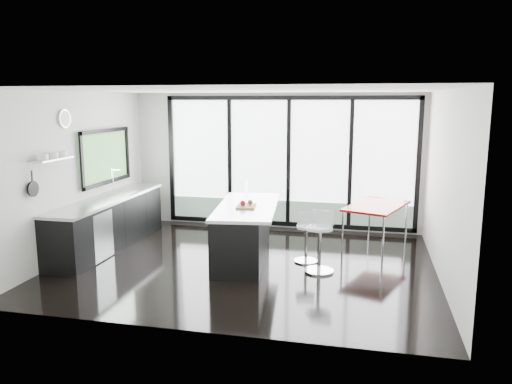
% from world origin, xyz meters
% --- Properties ---
extents(floor, '(6.00, 5.00, 0.00)m').
position_xyz_m(floor, '(0.00, 0.00, 0.00)').
color(floor, black).
rests_on(floor, ground).
extents(ceiling, '(6.00, 5.00, 0.00)m').
position_xyz_m(ceiling, '(0.00, 0.00, 2.80)').
color(ceiling, white).
rests_on(ceiling, wall_back).
extents(wall_back, '(6.00, 0.09, 2.80)m').
position_xyz_m(wall_back, '(0.27, 2.47, 1.27)').
color(wall_back, silver).
rests_on(wall_back, ground).
extents(wall_front, '(6.00, 0.00, 2.80)m').
position_xyz_m(wall_front, '(0.00, -2.50, 1.40)').
color(wall_front, silver).
rests_on(wall_front, ground).
extents(wall_left, '(0.26, 5.00, 2.80)m').
position_xyz_m(wall_left, '(-2.97, 0.27, 1.56)').
color(wall_left, silver).
rests_on(wall_left, ground).
extents(wall_right, '(0.00, 5.00, 2.80)m').
position_xyz_m(wall_right, '(3.00, 0.00, 1.40)').
color(wall_right, silver).
rests_on(wall_right, ground).
extents(counter_cabinets, '(0.69, 3.24, 1.36)m').
position_xyz_m(counter_cabinets, '(-2.67, 0.40, 0.46)').
color(counter_cabinets, black).
rests_on(counter_cabinets, floor).
extents(island, '(1.23, 2.37, 1.20)m').
position_xyz_m(island, '(-0.12, 0.28, 0.47)').
color(island, black).
rests_on(island, floor).
extents(bar_stool_near, '(0.54, 0.54, 0.74)m').
position_xyz_m(bar_stool_near, '(1.20, -0.13, 0.37)').
color(bar_stool_near, silver).
rests_on(bar_stool_near, floor).
extents(bar_stool_far, '(0.43, 0.43, 0.62)m').
position_xyz_m(bar_stool_far, '(0.94, 0.33, 0.31)').
color(bar_stool_far, silver).
rests_on(bar_stool_far, floor).
extents(red_table, '(1.27, 1.65, 0.78)m').
position_xyz_m(red_table, '(2.08, 1.51, 0.39)').
color(red_table, '#900403').
rests_on(red_table, floor).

